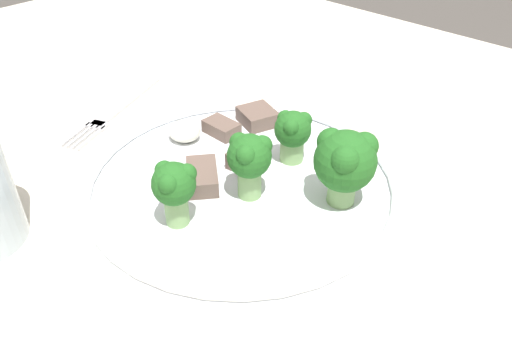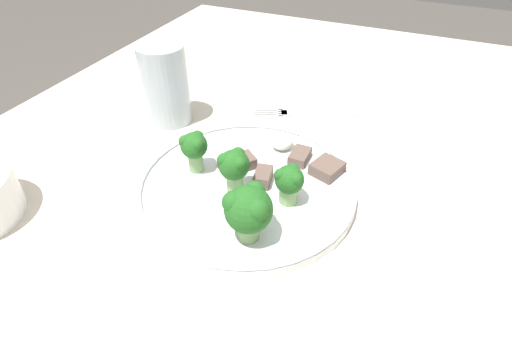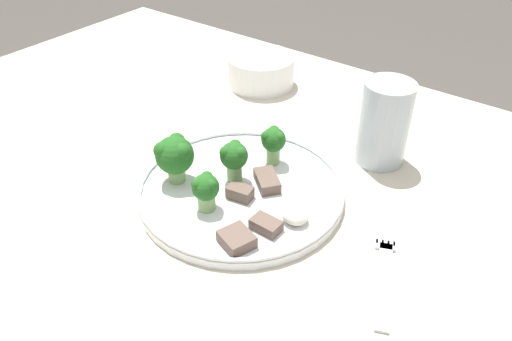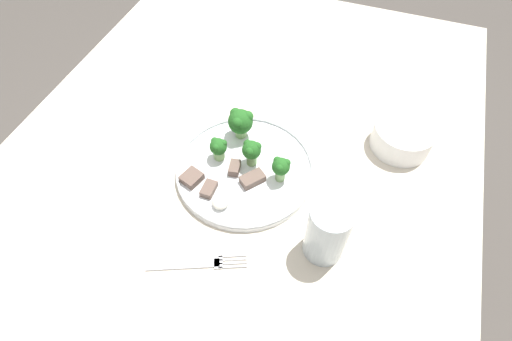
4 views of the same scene
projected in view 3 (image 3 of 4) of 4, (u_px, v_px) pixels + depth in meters
The scene contains 14 objects.
table at pixel (229, 258), 0.72m from camera, with size 1.37×0.97×0.78m.
dinner_plate at pixel (242, 190), 0.67m from camera, with size 0.28×0.28×0.02m.
fork at pixel (384, 270), 0.56m from camera, with size 0.09×0.17×0.00m.
cream_bowl at pixel (261, 71), 0.93m from camera, with size 0.12×0.12×0.06m.
drinking_glass at pixel (383, 128), 0.71m from camera, with size 0.07×0.07×0.12m.
broccoli_floret_near_rim_left at pixel (234, 157), 0.66m from camera, with size 0.04×0.04×0.06m.
broccoli_floret_center_left at pixel (273, 141), 0.70m from camera, with size 0.04×0.03×0.06m.
broccoli_floret_back_left at pixel (206, 189), 0.62m from camera, with size 0.04×0.03×0.05m.
broccoli_floret_front_left at pixel (175, 155), 0.66m from camera, with size 0.05×0.05×0.07m.
meat_slice_front_slice at pixel (267, 181), 0.67m from camera, with size 0.05×0.05×0.02m.
meat_slice_middle_slice at pixel (240, 193), 0.65m from camera, with size 0.04×0.03×0.02m.
meat_slice_rear_slice at pixel (266, 225), 0.60m from camera, with size 0.04×0.02×0.01m.
meat_slice_edge_slice at pixel (237, 239), 0.58m from camera, with size 0.05×0.04×0.02m.
sauce_dollop at pixel (295, 215), 0.61m from camera, with size 0.03×0.03×0.02m.
Camera 3 is at (0.33, -0.38, 1.21)m, focal length 35.00 mm.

